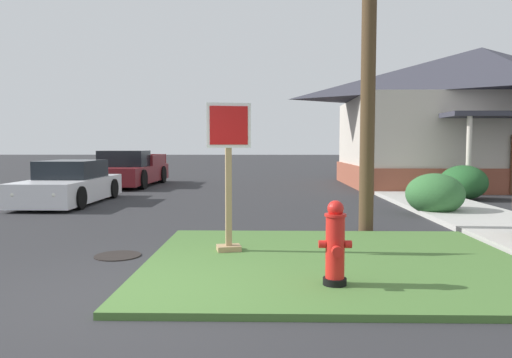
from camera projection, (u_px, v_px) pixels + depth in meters
The scene contains 11 objects.
ground_plane at pixel (132, 299), 5.34m from camera, with size 160.00×160.00×0.00m, color #2B2B2D.
grass_corner_patch at pixel (334, 262), 6.87m from camera, with size 5.31×4.52×0.08m, color #477033.
sidewalk_strip at pixel (478, 218), 10.93m from camera, with size 2.20×16.61×0.12m, color #B2AFA8.
fire_hydrant at pixel (335, 245), 5.57m from camera, with size 0.38×0.34×0.99m.
stop_sign at pixel (229, 181), 7.33m from camera, with size 0.66×0.35×2.26m.
manhole_cover at pixel (118, 256), 7.39m from camera, with size 0.70×0.70×0.02m, color black.
parked_sedan_white at pixel (70, 185), 14.13m from camera, with size 1.86×4.48×1.25m.
pickup_truck_maroon at pixel (129, 171), 20.07m from camera, with size 2.27×5.35×1.48m.
corner_house at pixel (480, 116), 19.74m from camera, with size 11.14×8.63×5.67m.
shrub_near_porch at pixel (463, 182), 14.99m from camera, with size 1.45×1.45×1.08m, color #235628.
shrub_by_curb at pixel (435, 194), 11.77m from camera, with size 1.40×1.40×1.02m, color #336834.
Camera 1 is at (1.49, -5.20, 1.70)m, focal length 33.82 mm.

